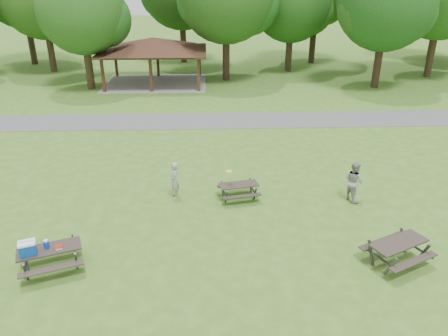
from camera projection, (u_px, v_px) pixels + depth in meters
ground at (200, 250)px, 15.22m from camera, size 160.00×160.00×0.00m
asphalt_path at (202, 121)px, 27.90m from camera, size 120.00×3.20×0.02m
pavilion at (153, 46)px, 35.53m from camera, size 8.60×7.01×3.76m
tree_row_d at (83, 13)px, 32.88m from camera, size 6.93×6.60×9.27m
tree_row_f at (293, 5)px, 38.89m from camera, size 7.35×7.00×9.55m
tree_row_g at (387, 5)px, 33.00m from camera, size 7.77×7.40×10.25m
picnic_table_near at (43, 251)px, 13.86m from camera, size 2.37×2.14×1.36m
picnic_table_middle at (239, 188)px, 18.40m from camera, size 1.85×1.60×0.71m
picnic_table_far at (398, 247)px, 14.32m from camera, size 2.46×2.29×0.86m
frisbee_in_flight at (229, 171)px, 18.14m from camera, size 0.30×0.30×0.02m
frisbee_thrower at (174, 180)px, 18.39m from camera, size 0.46×0.63×1.61m
frisbee_catcher at (354, 181)px, 18.16m from camera, size 0.96×1.05×1.75m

